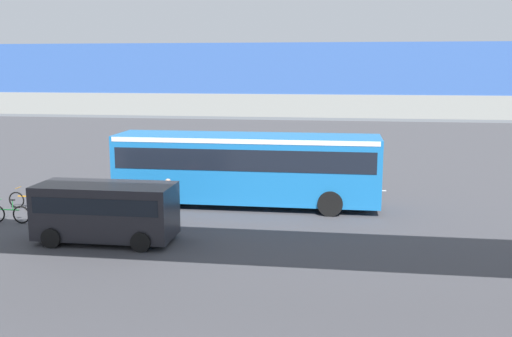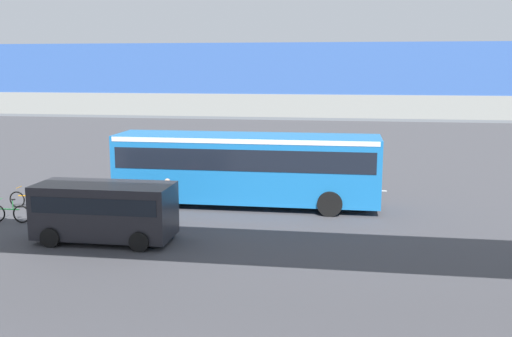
% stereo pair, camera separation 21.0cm
% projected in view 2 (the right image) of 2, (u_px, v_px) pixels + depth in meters
% --- Properties ---
extents(ground, '(80.00, 80.00, 0.00)m').
position_uv_depth(ground, '(279.00, 203.00, 26.22)').
color(ground, '#424247').
extents(city_bus, '(11.54, 2.85, 3.15)m').
position_uv_depth(city_bus, '(246.00, 164.00, 25.33)').
color(city_bus, '#196BB7').
rests_on(city_bus, ground).
extents(parked_van, '(4.80, 2.17, 2.05)m').
position_uv_depth(parked_van, '(105.00, 208.00, 20.31)').
color(parked_van, black).
rests_on(parked_van, ground).
extents(bicycle_orange, '(1.77, 0.44, 0.96)m').
position_uv_depth(bicycle_orange, '(28.00, 200.00, 25.17)').
color(bicycle_orange, black).
rests_on(bicycle_orange, ground).
extents(bicycle_green, '(1.77, 0.44, 0.96)m').
position_uv_depth(bicycle_green, '(9.00, 213.00, 22.83)').
color(bicycle_green, black).
rests_on(bicycle_green, ground).
extents(bicycle_black, '(1.77, 0.44, 0.96)m').
position_uv_depth(bicycle_black, '(70.00, 201.00, 24.91)').
color(bicycle_black, black).
rests_on(bicycle_black, ground).
extents(pedestrian, '(0.38, 0.38, 1.79)m').
position_uv_depth(pedestrian, '(168.00, 201.00, 22.65)').
color(pedestrian, '#2D2D38').
rests_on(pedestrian, ground).
extents(lane_dash_leftmost, '(2.00, 0.20, 0.01)m').
position_uv_depth(lane_dash_leftmost, '(366.00, 190.00, 28.78)').
color(lane_dash_leftmost, silver).
rests_on(lane_dash_leftmost, ground).
extents(lane_dash_left, '(2.00, 0.20, 0.01)m').
position_uv_depth(lane_dash_left, '(286.00, 188.00, 29.38)').
color(lane_dash_left, silver).
rests_on(lane_dash_left, ground).
extents(lane_dash_centre, '(2.00, 0.20, 0.01)m').
position_uv_depth(lane_dash_centre, '(209.00, 185.00, 29.97)').
color(lane_dash_centre, silver).
rests_on(lane_dash_centre, ground).
extents(pedestrian_overpass, '(30.33, 2.60, 6.61)m').
position_uv_depth(pedestrian_overpass, '(228.00, 116.00, 14.12)').
color(pedestrian_overpass, gray).
rests_on(pedestrian_overpass, ground).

